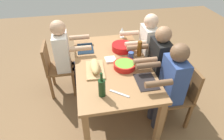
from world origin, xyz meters
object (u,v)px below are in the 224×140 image
(serving_bowl_pasta, at_px, (122,47))
(bread_loaf, at_px, (95,66))
(diner_near_right, at_px, (146,46))
(cup_near_center, at_px, (131,56))
(cutting_board, at_px, (95,70))
(chair_near_right, at_px, (155,56))
(serving_bowl_salad, at_px, (125,65))
(diner_near_left, at_px, (170,82))
(diner_far_right, at_px, (65,53))
(napkin_stack, at_px, (110,60))
(chair_near_center, at_px, (166,72))
(chair_near_left, at_px, (180,93))
(wine_bottle, at_px, (102,87))
(wine_glass, at_px, (122,31))
(diner_near_center, at_px, (156,61))
(chair_far_right, at_px, (55,66))
(dining_table, at_px, (112,69))

(serving_bowl_pasta, distance_m, bread_loaf, 0.62)
(diner_near_right, distance_m, cup_near_center, 0.53)
(cutting_board, xyz_separation_m, cup_near_center, (0.18, -0.51, 0.04))
(chair_near_right, bearing_deg, bread_loaf, 118.57)
(serving_bowl_salad, bearing_deg, diner_near_left, -123.69)
(diner_far_right, relative_size, napkin_stack, 8.57)
(chair_near_center, height_order, serving_bowl_pasta, chair_near_center)
(diner_near_right, xyz_separation_m, serving_bowl_pasta, (-0.13, 0.41, 0.09))
(chair_near_left, relative_size, bread_loaf, 2.66)
(diner_far_right, relative_size, diner_near_left, 1.00)
(wine_bottle, height_order, napkin_stack, wine_bottle)
(chair_near_right, distance_m, cup_near_center, 0.72)
(wine_glass, relative_size, napkin_stack, 1.19)
(diner_near_right, xyz_separation_m, napkin_stack, (-0.37, 0.62, 0.05))
(diner_near_center, xyz_separation_m, napkin_stack, (0.07, 0.62, 0.05))
(chair_far_right, relative_size, chair_near_right, 1.00)
(diner_far_right, distance_m, serving_bowl_salad, 0.95)
(dining_table, bearing_deg, wine_bottle, 159.64)
(dining_table, bearing_deg, chair_near_center, -90.00)
(chair_near_left, xyz_separation_m, cutting_board, (0.33, 1.04, 0.27))
(diner_near_left, bearing_deg, chair_far_right, 57.69)
(dining_table, bearing_deg, chair_near_left, -119.24)
(cup_near_center, bearing_deg, chair_near_center, -96.60)
(diner_near_left, xyz_separation_m, serving_bowl_pasta, (0.76, 0.41, 0.09))
(dining_table, relative_size, diner_near_left, 1.36)
(dining_table, distance_m, cup_near_center, 0.31)
(diner_near_right, relative_size, serving_bowl_pasta, 4.06)
(chair_near_right, relative_size, bread_loaf, 2.66)
(napkin_stack, bearing_deg, wine_bottle, 162.38)
(diner_far_right, bearing_deg, wine_bottle, -158.43)
(chair_far_right, bearing_deg, serving_bowl_pasta, -97.52)
(bread_loaf, height_order, cup_near_center, bread_loaf)
(diner_near_right, relative_size, serving_bowl_salad, 4.31)
(dining_table, height_order, chair_near_right, chair_near_right)
(wine_glass, bearing_deg, serving_bowl_pasta, 167.34)
(diner_near_left, distance_m, diner_near_right, 0.90)
(napkin_stack, bearing_deg, diner_far_right, 58.38)
(cutting_board, bearing_deg, chair_near_left, -107.71)
(diner_near_center, bearing_deg, serving_bowl_pasta, 52.41)
(dining_table, xyz_separation_m, diner_near_center, (0.00, -0.62, 0.04))
(diner_near_center, bearing_deg, chair_near_center, -90.00)
(serving_bowl_salad, distance_m, wine_glass, 0.86)
(diner_near_right, height_order, cutting_board, diner_near_right)
(chair_near_left, height_order, cutting_board, chair_near_left)
(diner_near_left, xyz_separation_m, cup_near_center, (0.51, 0.35, 0.09))
(chair_far_right, distance_m, serving_bowl_pasta, 1.06)
(chair_near_center, bearing_deg, bread_loaf, 96.43)
(cup_near_center, bearing_deg, diner_near_right, -41.84)
(diner_far_right, height_order, wine_bottle, diner_far_right)
(wine_bottle, bearing_deg, cutting_board, 3.02)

